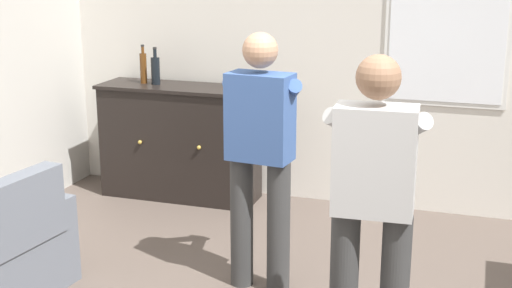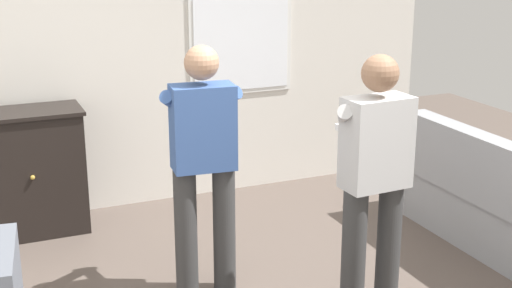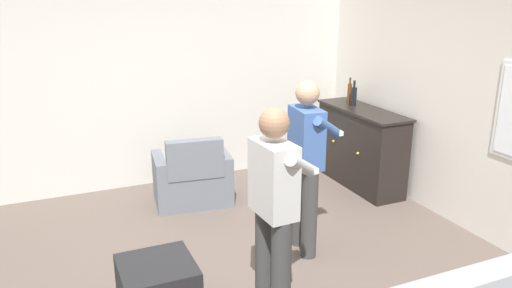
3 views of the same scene
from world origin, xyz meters
TOP-DOWN VIEW (x-y plane):
  - wall_back_with_window at (0.02, 2.66)m, footprint 5.20×0.15m
  - sideboard_cabinet at (-1.47, 2.30)m, footprint 1.43×0.49m
  - bottle_wine_green at (-1.82, 2.32)m, footprint 0.06×0.06m
  - bottle_liquor_amber at (-1.69, 2.30)m, footprint 0.08×0.08m
  - person_standing_left at (-0.24, 0.81)m, footprint 0.55×0.49m
  - person_standing_right at (0.58, 0.08)m, footprint 0.56×0.49m

SIDE VIEW (x-z plane):
  - sideboard_cabinet at x=-1.47m, z-range 0.00..1.02m
  - person_standing_left at x=-0.24m, z-range 0.10..1.78m
  - person_standing_right at x=0.58m, z-range 0.10..1.78m
  - bottle_liquor_amber at x=-1.69m, z-range 0.98..1.31m
  - bottle_wine_green at x=-1.82m, z-range 0.99..1.33m
  - wall_back_with_window at x=0.02m, z-range 0.00..2.80m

